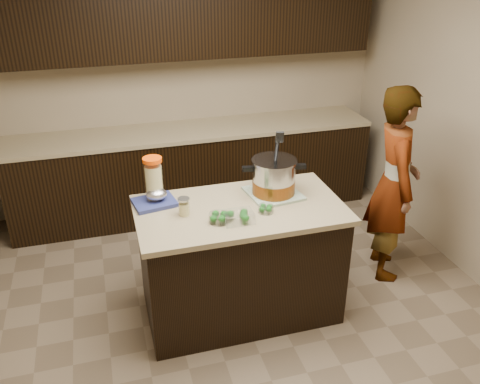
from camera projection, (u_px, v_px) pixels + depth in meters
The scene contains 13 objects.
ground_plane at pixel (240, 309), 3.96m from camera, with size 4.00×4.00×0.00m, color brown.
room_shell at pixel (240, 93), 3.19m from camera, with size 4.04×4.04×2.72m.
back_cabinets at pixel (192, 124), 5.03m from camera, with size 3.60×0.63×2.33m.
island at pixel (240, 260), 3.76m from camera, with size 1.46×0.81×0.90m.
dish_towel at pixel (273, 193), 3.73m from camera, with size 0.36×0.36×0.02m, color #547C53.
stock_pot at pixel (274, 179), 3.67m from camera, with size 0.46×0.38×0.47m.
lemonade_pitcher at pixel (154, 182), 3.57m from camera, with size 0.18×0.18×0.33m.
mason_jar at pixel (184, 207), 3.43m from camera, with size 0.10×0.10×0.13m.
broccoli_tub_left at pixel (219, 218), 3.36m from camera, with size 0.13×0.13×0.06m.
broccoli_tub_right at pixel (266, 209), 3.48m from camera, with size 0.11×0.11×0.05m.
broccoli_tub_rect at pixel (238, 217), 3.36m from camera, with size 0.20×0.15×0.07m.
blue_tray at pixel (155, 199), 3.58m from camera, with size 0.32×0.28×0.11m.
person at pixel (394, 184), 4.08m from camera, with size 0.59×0.39×1.62m, color gray.
Camera 1 is at (-0.86, -3.01, 2.59)m, focal length 38.00 mm.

